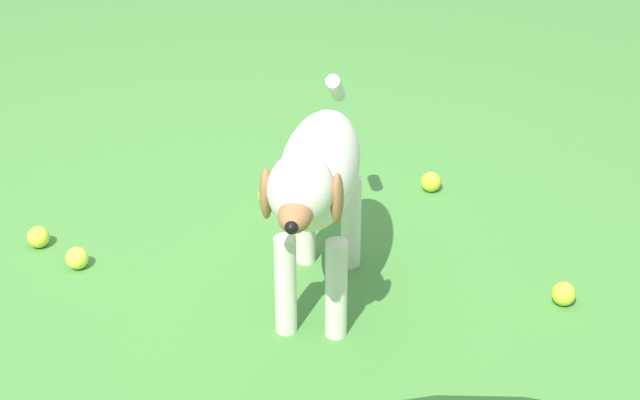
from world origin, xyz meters
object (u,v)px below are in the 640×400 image
(tennis_ball_3, at_px, (268,195))
(dog, at_px, (317,180))
(tennis_ball_0, at_px, (38,237))
(tennis_ball_4, at_px, (431,182))
(tennis_ball_1, at_px, (564,294))
(tennis_ball_2, at_px, (77,258))

(tennis_ball_3, bearing_deg, dog, -130.94)
(tennis_ball_0, bearing_deg, tennis_ball_4, -40.42)
(tennis_ball_0, bearing_deg, tennis_ball_1, -67.83)
(tennis_ball_3, bearing_deg, tennis_ball_4, -46.82)
(tennis_ball_1, bearing_deg, tennis_ball_0, 112.17)
(tennis_ball_0, relative_size, tennis_ball_3, 1.00)
(tennis_ball_3, xyz_separation_m, tennis_ball_4, (0.37, -0.39, 0.00))
(dog, relative_size, tennis_ball_3, 12.11)
(tennis_ball_0, height_order, tennis_ball_2, same)
(tennis_ball_0, relative_size, tennis_ball_1, 1.00)
(tennis_ball_1, relative_size, tennis_ball_2, 1.00)
(dog, height_order, tennis_ball_1, dog)
(tennis_ball_4, bearing_deg, tennis_ball_0, 139.58)
(tennis_ball_2, bearing_deg, tennis_ball_1, -64.18)
(dog, xyz_separation_m, tennis_ball_4, (0.75, 0.05, -0.35))
(dog, bearing_deg, tennis_ball_2, -97.42)
(dog, distance_m, tennis_ball_0, 0.95)
(tennis_ball_2, distance_m, tennis_ball_4, 1.16)
(tennis_ball_0, bearing_deg, dog, -76.85)
(tennis_ball_2, bearing_deg, tennis_ball_4, -32.94)
(dog, xyz_separation_m, tennis_ball_0, (-0.20, 0.86, -0.35))
(tennis_ball_1, height_order, tennis_ball_4, same)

